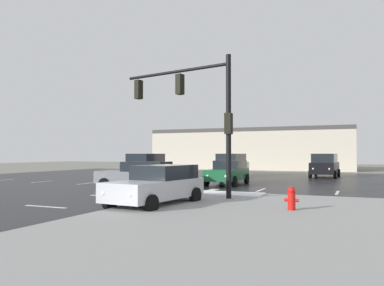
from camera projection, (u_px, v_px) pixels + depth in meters
name	position (u px, v px, depth m)	size (l,w,h in m)	color
ground_plane	(165.00, 187.00, 23.95)	(120.00, 120.00, 0.00)	slate
road_asphalt	(165.00, 187.00, 23.96)	(44.00, 44.00, 0.02)	black
snow_strip_curbside	(221.00, 193.00, 18.31)	(4.00, 1.60, 0.06)	white
lane_markings	(173.00, 189.00, 22.21)	(36.15, 36.15, 0.01)	silver
traffic_signal_mast	(198.00, 104.00, 17.48)	(5.82, 1.42, 6.18)	black
fire_hydrant	(291.00, 198.00, 13.09)	(0.48, 0.26, 0.79)	red
strip_building_background	(252.00, 149.00, 51.64)	(25.89, 8.00, 5.31)	#BCB29E
suv_blue	(146.00, 166.00, 30.70)	(2.36, 4.91, 2.03)	navy
sedan_grey	(139.00, 175.00, 21.98)	(4.61, 2.20, 1.58)	slate
sedan_green	(228.00, 172.00, 25.43)	(2.09, 4.57, 1.58)	#195933
suv_white	(231.00, 164.00, 34.13)	(2.18, 4.84, 2.03)	white
suv_black	(325.00, 165.00, 33.26)	(2.34, 4.90, 2.03)	black
sedan_silver	(158.00, 185.00, 14.92)	(2.42, 4.68, 1.58)	#B7BABF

